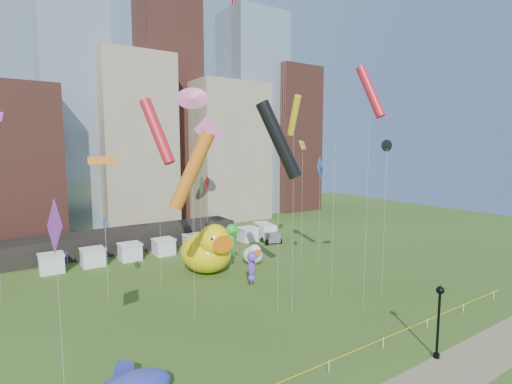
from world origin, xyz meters
TOP-DOWN VIEW (x-y plane):
  - ground at (0.00, 0.00)m, footprint 160.00×160.00m
  - skyline at (2.25, 61.06)m, footprint 101.00×23.00m
  - crane_right at (30.89, 64.00)m, footprint 23.00×1.00m
  - pavilion at (-4.00, 42.00)m, footprint 38.00×6.00m
  - vendor_tents at (1.02, 36.00)m, footprint 33.24×2.80m
  - caution_tape at (0.00, 0.00)m, footprint 50.00×0.06m
  - big_duck at (2.73, 24.63)m, footprint 6.34×8.59m
  - small_duck at (9.61, 24.57)m, footprint 3.63×4.16m
  - seahorse_green at (5.76, 23.97)m, footprint 1.95×2.17m
  - seahorse_purple at (4.16, 16.45)m, footprint 1.44×1.64m
  - lamppost at (8.20, -3.20)m, footprint 0.60×0.60m
  - box_truck at (19.04, 34.86)m, footprint 3.72×6.91m
  - kite_0 at (10.74, 6.14)m, footprint 1.74×3.10m
  - kite_1 at (2.63, 23.60)m, footprint 3.73×0.95m
  - kite_2 at (2.88, 9.95)m, footprint 4.27×3.43m
  - kite_3 at (4.38, 30.00)m, footprint 1.62×2.27m
  - kite_4 at (3.94, 9.08)m, footprint 1.11×2.21m
  - kite_5 at (-10.07, 22.33)m, footprint 0.73×2.59m
  - kite_6 at (-4.34, 13.31)m, footprint 4.28×3.18m
  - kite_8 at (-4.14, 22.69)m, footprint 3.32×4.34m
  - kite_9 at (4.65, 32.90)m, footprint 2.72×2.05m
  - kite_10 at (14.70, 7.05)m, footprint 1.24×0.20m
  - kite_11 at (10.01, 9.87)m, footprint 1.73×1.71m
  - kite_12 at (16.19, 22.14)m, footprint 3.28×3.02m
  - kite_13 at (17.75, 20.24)m, footprint 2.64×1.60m
  - kite_14 at (-8.40, 30.47)m, footprint 3.21×0.71m
  - kite_15 at (-16.15, 7.66)m, footprint 0.52×3.46m
  - kite_16 at (6.93, 33.14)m, footprint 1.79×1.61m

SIDE VIEW (x-z plane):
  - ground at x=0.00m, z-range 0.00..0.00m
  - caution_tape at x=0.00m, z-range 0.23..1.13m
  - vendor_tents at x=1.02m, z-range -0.09..2.31m
  - small_duck at x=9.61m, z-range -0.12..2.81m
  - box_truck at x=19.04m, z-range 0.04..2.82m
  - pavilion at x=-4.00m, z-range 0.00..3.20m
  - seahorse_purple at x=4.16m, z-range 0.79..5.24m
  - big_duck at x=2.73m, z-range -0.27..6.37m
  - lamppost at x=8.20m, z-range 0.64..6.45m
  - seahorse_green at x=5.76m, z-range 1.22..7.34m
  - kite_5 at x=-10.07m, z-range 3.95..12.72m
  - kite_16 at x=6.93m, z-range 4.55..16.37m
  - kite_3 at x=4.38m, z-range 4.73..16.71m
  - kite_15 at x=-16.15m, z-range 4.62..17.53m
  - kite_13 at x=17.75m, z-range 5.69..20.44m
  - kite_6 at x=-4.34m, z-range 5.18..22.76m
  - kite_14 at x=-8.40m, z-range 6.90..21.81m
  - kite_11 at x=10.01m, z-range 7.58..23.77m
  - kite_10 at x=14.70m, z-range 7.65..24.48m
  - kite_12 at x=16.19m, z-range 7.81..24.74m
  - kite_2 at x=2.88m, z-range 6.51..26.87m
  - kite_1 at x=2.63m, z-range 7.80..27.62m
  - kite_8 at x=-4.14m, z-range 7.03..28.45m
  - kite_4 at x=3.94m, z-range 8.52..29.24m
  - kite_0 at x=10.74m, z-range 9.33..33.09m
  - skyline at x=2.25m, z-range -12.56..55.44m
  - kite_9 at x=4.65m, z-range 10.70..35.18m
  - crane_right at x=30.89m, z-range 8.90..84.90m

